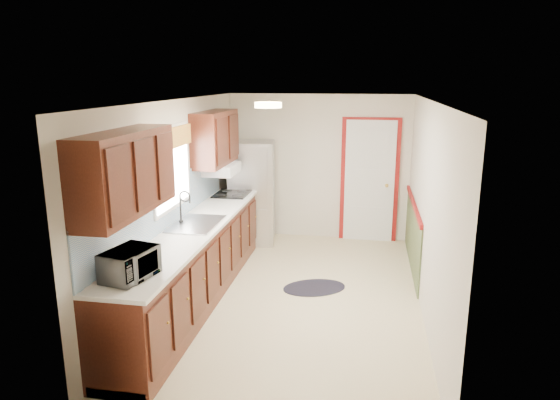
% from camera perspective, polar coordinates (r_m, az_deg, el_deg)
% --- Properties ---
extents(room_shell, '(3.20, 5.20, 2.52)m').
position_cam_1_polar(room_shell, '(5.92, 1.94, -0.42)').
color(room_shell, beige).
rests_on(room_shell, ground).
extents(kitchen_run, '(0.63, 4.00, 2.20)m').
position_cam_1_polar(kitchen_run, '(6.05, -10.19, -4.16)').
color(kitchen_run, '#3B160D').
rests_on(kitchen_run, ground).
extents(back_wall_trim, '(1.12, 2.30, 2.08)m').
position_cam_1_polar(back_wall_trim, '(8.09, 11.15, 0.95)').
color(back_wall_trim, maroon).
rests_on(back_wall_trim, ground).
extents(ceiling_fixture, '(0.30, 0.30, 0.06)m').
position_cam_1_polar(ceiling_fixture, '(5.60, -1.36, 10.80)').
color(ceiling_fixture, '#FFD88C').
rests_on(ceiling_fixture, room_shell).
extents(microwave, '(0.36, 0.53, 0.33)m').
position_cam_1_polar(microwave, '(4.56, -16.82, -6.68)').
color(microwave, white).
rests_on(microwave, kitchen_run).
extents(refrigerator, '(0.78, 0.74, 1.66)m').
position_cam_1_polar(refrigerator, '(8.13, -3.16, 0.86)').
color(refrigerator, '#B7B7BC').
rests_on(refrigerator, ground).
extents(rug, '(0.96, 0.81, 0.01)m').
position_cam_1_polar(rug, '(6.58, 3.94, -9.96)').
color(rug, black).
rests_on(rug, ground).
extents(cooktop, '(0.49, 0.59, 0.02)m').
position_cam_1_polar(cooktop, '(7.55, -5.53, 0.71)').
color(cooktop, black).
rests_on(cooktop, kitchen_run).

